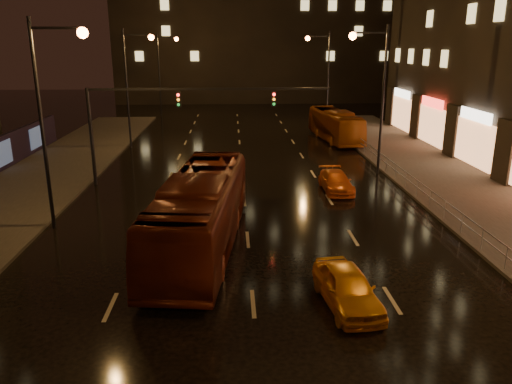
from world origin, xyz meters
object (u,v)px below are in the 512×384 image
bus_red (201,212)px  taxi_near (347,287)px  bus_curb (335,125)px  taxi_far (336,182)px

bus_red → taxi_near: bus_red is taller
bus_red → taxi_near: bearing=-38.8°
bus_curb → taxi_near: bus_curb is taller
bus_curb → taxi_near: bearing=-106.6°
bus_curb → taxi_near: (-5.72, -30.73, -0.74)m
taxi_far → bus_curb: bearing=77.8°
bus_curb → taxi_far: bearing=-107.1°
bus_curb → taxi_near: size_ratio=2.53×
bus_red → taxi_far: (7.83, 8.60, -1.10)m
bus_curb → taxi_far: size_ratio=2.49×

